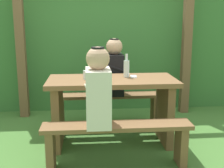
# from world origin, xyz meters

# --- Properties ---
(ground_plane) EXTENTS (12.00, 12.00, 0.00)m
(ground_plane) POSITION_xyz_m (0.00, 0.00, 0.00)
(ground_plane) COLOR #467532
(hedge_backdrop) EXTENTS (6.40, 0.62, 1.78)m
(hedge_backdrop) POSITION_xyz_m (0.00, 1.60, 0.89)
(hedge_backdrop) COLOR #3A7234
(hedge_backdrop) RESTS_ON ground_plane
(pergola_post_left) EXTENTS (0.12, 0.12, 1.97)m
(pergola_post_left) POSITION_xyz_m (-1.19, 1.06, 0.99)
(pergola_post_left) COLOR brown
(pergola_post_left) RESTS_ON ground_plane
(pergola_post_right) EXTENTS (0.12, 0.12, 1.97)m
(pergola_post_right) POSITION_xyz_m (1.19, 1.06, 0.99)
(pergola_post_right) COLOR brown
(pergola_post_right) RESTS_ON ground_plane
(picnic_table) EXTENTS (1.40, 0.64, 0.75)m
(picnic_table) POSITION_xyz_m (0.00, 0.00, 0.51)
(picnic_table) COLOR brown
(picnic_table) RESTS_ON ground_plane
(bench_near) EXTENTS (1.40, 0.24, 0.43)m
(bench_near) POSITION_xyz_m (0.00, -0.56, 0.31)
(bench_near) COLOR brown
(bench_near) RESTS_ON ground_plane
(bench_far) EXTENTS (1.40, 0.24, 0.43)m
(bench_far) POSITION_xyz_m (0.00, 0.56, 0.31)
(bench_far) COLOR brown
(bench_far) RESTS_ON ground_plane
(person_white_shirt) EXTENTS (0.25, 0.35, 0.72)m
(person_white_shirt) POSITION_xyz_m (-0.17, -0.56, 0.76)
(person_white_shirt) COLOR silver
(person_white_shirt) RESTS_ON bench_near
(person_black_coat) EXTENTS (0.25, 0.35, 0.72)m
(person_black_coat) POSITION_xyz_m (0.08, 0.56, 0.76)
(person_black_coat) COLOR black
(person_black_coat) RESTS_ON bench_far
(drinking_glass) EXTENTS (0.08, 0.08, 0.10)m
(drinking_glass) POSITION_xyz_m (-0.28, -0.01, 0.80)
(drinking_glass) COLOR silver
(drinking_glass) RESTS_ON picnic_table
(bottle_left) EXTENTS (0.06, 0.06, 0.26)m
(bottle_left) POSITION_xyz_m (-0.13, 0.01, 0.85)
(bottle_left) COLOR silver
(bottle_left) RESTS_ON picnic_table
(bottle_right) EXTENTS (0.06, 0.06, 0.26)m
(bottle_right) POSITION_xyz_m (0.17, 0.08, 0.85)
(bottle_right) COLOR silver
(bottle_right) RESTS_ON picnic_table
(cell_phone) EXTENTS (0.09, 0.15, 0.01)m
(cell_phone) POSITION_xyz_m (0.25, 0.08, 0.75)
(cell_phone) COLOR silver
(cell_phone) RESTS_ON picnic_table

